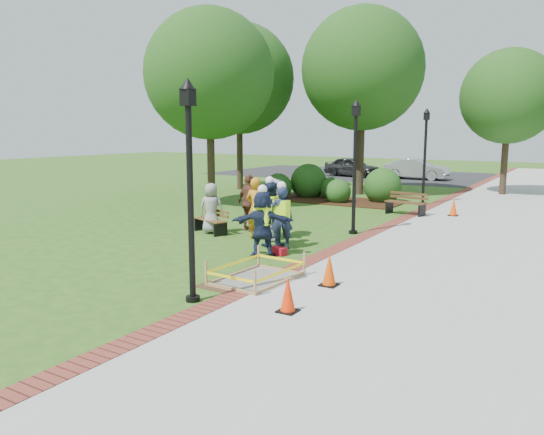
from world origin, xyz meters
The scene contains 34 objects.
ground centered at (0.00, 0.00, 0.00)m, with size 100.00×100.00×0.00m, color #285116.
sidewalk centered at (5.00, 10.00, 0.01)m, with size 6.00×60.00×0.02m, color #9E9E99.
brick_edging centered at (1.75, 10.00, 0.01)m, with size 0.50×60.00×0.03m, color maroon.
mulch_bed centered at (-3.00, 12.00, 0.02)m, with size 7.00×3.00×0.05m, color #381E0F.
parking_lot centered at (0.00, 27.00, 0.00)m, with size 36.00×12.00×0.01m, color black.
wet_concrete_pad centered at (1.54, -1.16, 0.23)m, with size 1.83×2.39×0.55m.
bench_near centered at (-2.73, 2.69, 0.25)m, with size 1.49×0.95×0.77m.
bench_far centered at (1.51, 9.64, 0.28)m, with size 1.69×0.81×0.88m.
cone_front centered at (3.17, -2.62, 0.33)m, with size 0.35×0.35×0.69m.
cone_back centered at (3.10, -0.72, 0.35)m, with size 0.36×0.36×0.72m.
cone_far centered at (3.19, 10.31, 0.34)m, with size 0.35×0.35×0.70m.
toolbox centered at (0.71, 1.21, 0.11)m, with size 0.42×0.23×0.21m, color #B70E20.
lamp_near centered at (1.25, -3.00, 2.48)m, with size 0.28×0.28×4.26m.
lamp_mid centered at (1.25, 5.00, 2.48)m, with size 0.28×0.28×4.26m.
lamp_far centered at (1.25, 13.00, 2.48)m, with size 0.28×0.28×4.26m.
tree_left centered at (-6.65, 7.79, 5.65)m, with size 5.54×5.54×8.43m.
tree_back centered at (-2.66, 15.11, 6.32)m, with size 6.13×6.13×9.40m.
tree_right centered at (3.74, 18.83, 4.97)m, with size 4.76×4.76×7.36m.
tree_far centered at (-9.33, 13.85, 6.07)m, with size 6.02×6.02×9.09m.
shrub_a centered at (-5.32, 11.31, 0.00)m, with size 1.34×1.34×1.34m, color #134515.
shrub_b centered at (-4.37, 12.68, 0.00)m, with size 1.79×1.79×1.79m, color #134515.
shrub_c centered at (-2.22, 11.48, 0.00)m, with size 1.18×1.18×1.18m, color #134515.
shrub_d centered at (-0.57, 12.80, 0.00)m, with size 1.72×1.72×1.72m, color #134515.
shrub_e centered at (-3.19, 12.82, 0.00)m, with size 1.12×1.12×1.12m, color #134515.
casual_person_a centered at (-2.68, 2.67, 0.81)m, with size 0.60×0.49×1.63m.
casual_person_b centered at (-1.01, 2.74, 0.94)m, with size 0.63×0.43×1.88m.
casual_person_c centered at (-0.46, 2.90, 0.93)m, with size 0.69×0.69×1.86m.
casual_person_d centered at (-1.88, 3.65, 0.93)m, with size 0.69×0.57×1.86m.
casual_person_e centered at (-0.63, 3.26, 0.90)m, with size 0.66×0.53×1.80m.
hivis_worker_a centered at (0.45, 0.80, 0.95)m, with size 0.67×0.60×1.91m.
hivis_worker_b centered at (0.40, 1.86, 0.95)m, with size 0.67×0.63×1.91m.
hivis_worker_c centered at (-0.09, 2.04, 0.99)m, with size 0.70×0.59×2.01m.
parked_car_a centered at (-7.14, 24.80, 0.00)m, with size 4.66×2.03×1.52m, color #27282A.
parked_car_b centered at (-2.56, 25.04, 0.00)m, with size 4.65×2.02×1.52m, color #A6A6AB.
Camera 1 is at (7.75, -10.69, 3.30)m, focal length 35.00 mm.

